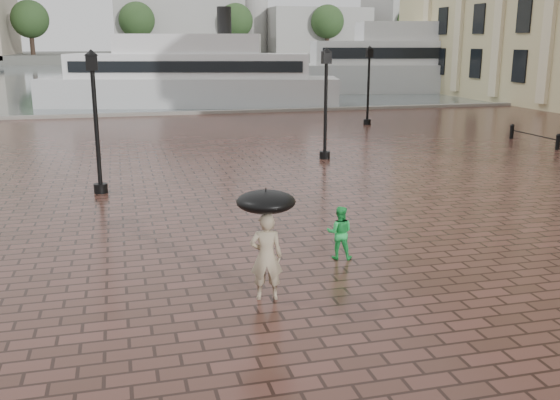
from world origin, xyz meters
name	(u,v)px	position (x,y,z in m)	size (l,w,h in m)	color
ground	(405,289)	(0.00, 0.00, 0.00)	(300.00, 300.00, 0.00)	#3C231B
harbour_water	(150,73)	(0.00, 92.00, 0.00)	(240.00, 240.00, 0.00)	#485457
quay_edge	(199,114)	(0.00, 32.00, 0.00)	(80.00, 0.60, 0.30)	slate
far_shore	(136,57)	(0.00, 160.00, 1.00)	(300.00, 60.00, 2.00)	#4C4C47
distant_skyline	(324,23)	(48.14, 150.00, 9.45)	(102.50, 22.00, 33.00)	gray
far_trees	(137,20)	(0.00, 138.00, 9.42)	(188.00, 8.00, 13.50)	#2D2119
street_lamps	(205,98)	(-1.50, 17.50, 2.33)	(21.44, 14.44, 4.40)	black
adult_pedestrian	(266,257)	(-2.77, 0.25, 0.85)	(0.62, 0.41, 1.70)	#9D8B6F
child_pedestrian	(340,233)	(-0.65, 2.08, 0.61)	(0.59, 0.46, 1.22)	green
ferry_near	(190,77)	(0.17, 37.67, 2.19)	(22.83, 10.60, 7.28)	#BDBDBD
ferry_far	(426,63)	(24.07, 46.13, 2.72)	(28.33, 11.84, 9.04)	#BDBDBD
umbrella	(266,202)	(-2.77, 0.25, 1.92)	(1.10, 1.10, 1.14)	black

